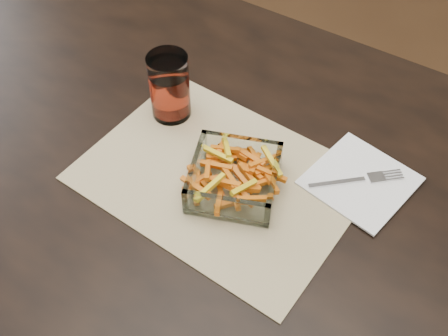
{
  "coord_description": "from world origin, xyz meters",
  "views": [
    {
      "loc": [
        0.31,
        -0.53,
        1.49
      ],
      "look_at": [
        -0.01,
        -0.02,
        0.78
      ],
      "focal_mm": 45.0,
      "sensor_mm": 36.0,
      "label": 1
    }
  ],
  "objects_px": {
    "fork": "(359,180)",
    "tumbler": "(170,88)",
    "glass_bowl": "(234,179)",
    "dining_table": "(237,205)"
  },
  "relations": [
    {
      "from": "fork",
      "to": "tumbler",
      "type": "bearing_deg",
      "value": -126.78
    },
    {
      "from": "tumbler",
      "to": "fork",
      "type": "xyz_separation_m",
      "value": [
        0.36,
        0.03,
        -0.05
      ]
    },
    {
      "from": "glass_bowl",
      "to": "fork",
      "type": "height_order",
      "value": "glass_bowl"
    },
    {
      "from": "dining_table",
      "to": "glass_bowl",
      "type": "distance_m",
      "value": 0.12
    },
    {
      "from": "fork",
      "to": "glass_bowl",
      "type": "bearing_deg",
      "value": -95.96
    },
    {
      "from": "glass_bowl",
      "to": "tumbler",
      "type": "relative_size",
      "value": 1.4
    },
    {
      "from": "tumbler",
      "to": "fork",
      "type": "distance_m",
      "value": 0.37
    },
    {
      "from": "tumbler",
      "to": "fork",
      "type": "bearing_deg",
      "value": 5.41
    },
    {
      "from": "glass_bowl",
      "to": "fork",
      "type": "relative_size",
      "value": 1.37
    },
    {
      "from": "glass_bowl",
      "to": "fork",
      "type": "xyz_separation_m",
      "value": [
        0.17,
        0.12,
        -0.02
      ]
    }
  ]
}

